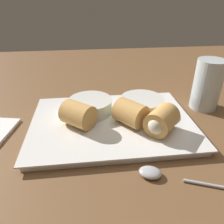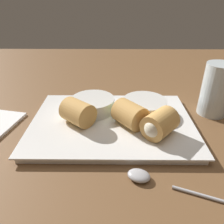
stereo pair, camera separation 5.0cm
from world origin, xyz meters
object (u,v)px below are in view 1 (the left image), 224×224
at_px(serving_plate, 112,123).
at_px(dipping_bowl_far, 142,104).
at_px(spoon, 163,175).
at_px(drinking_glass, 207,85).
at_px(dipping_bowl_near, 90,105).

relative_size(serving_plate, dipping_bowl_far, 3.49).
distance_m(dipping_bowl_far, spoon, 0.19).
height_order(dipping_bowl_far, drinking_glass, drinking_glass).
xyz_separation_m(serving_plate, spoon, (0.06, -0.16, -0.00)).
xyz_separation_m(dipping_bowl_far, spoon, (-0.01, -0.19, -0.03)).
xyz_separation_m(dipping_bowl_far, drinking_glass, (0.16, 0.02, 0.03)).
distance_m(dipping_bowl_far, drinking_glass, 0.17).
distance_m(serving_plate, spoon, 0.17).
bearing_deg(dipping_bowl_near, drinking_glass, 3.56).
bearing_deg(serving_plate, dipping_bowl_near, 135.52).
bearing_deg(spoon, dipping_bowl_near, 118.06).
bearing_deg(dipping_bowl_far, spoon, -92.95).
bearing_deg(serving_plate, drinking_glass, 14.38).
height_order(spoon, drinking_glass, drinking_glass).
bearing_deg(spoon, dipping_bowl_far, 87.05).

